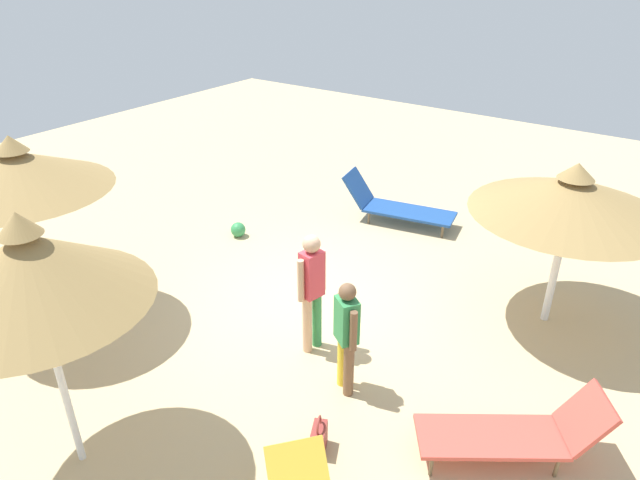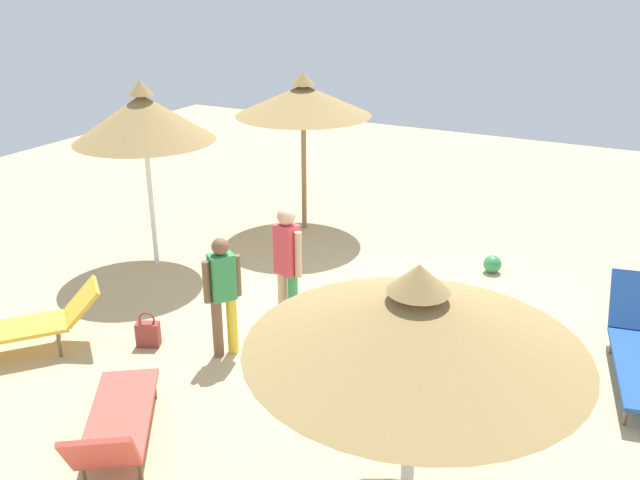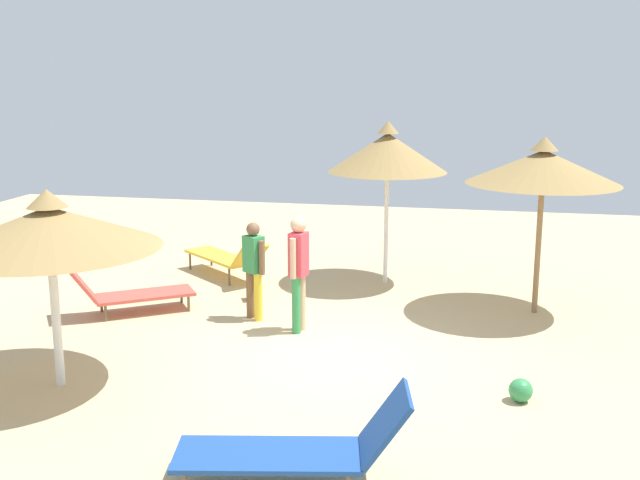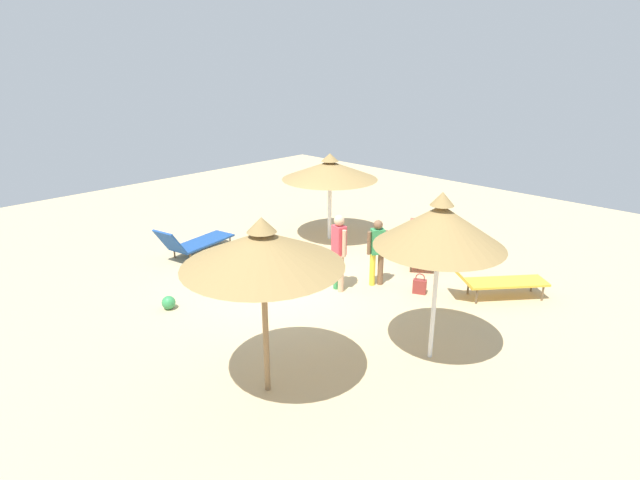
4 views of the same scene
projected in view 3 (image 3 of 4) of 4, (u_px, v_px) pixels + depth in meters
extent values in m
cube|color=tan|center=(324.00, 360.00, 10.49)|extent=(24.00, 24.00, 0.10)
cylinder|color=white|center=(386.00, 221.00, 13.94)|extent=(0.08, 0.08, 2.31)
cone|color=#997A47|center=(388.00, 152.00, 13.67)|extent=(2.14, 2.14, 0.70)
cone|color=#997A47|center=(388.00, 127.00, 13.57)|extent=(0.38, 0.38, 0.22)
cylinder|color=olive|center=(539.00, 239.00, 12.15)|extent=(0.09, 0.09, 2.45)
cone|color=#997A47|center=(543.00, 167.00, 11.91)|extent=(2.38, 2.38, 0.53)
cone|color=#997A47|center=(545.00, 143.00, 11.83)|extent=(0.43, 0.43, 0.22)
cylinder|color=white|center=(55.00, 306.00, 9.33)|extent=(0.11, 0.11, 2.06)
cone|color=#997A47|center=(49.00, 227.00, 9.12)|extent=(2.67, 2.67, 0.51)
cone|color=#997A47|center=(47.00, 198.00, 9.05)|extent=(0.48, 0.48, 0.22)
cube|color=gold|center=(220.00, 257.00, 14.61)|extent=(1.56, 1.70, 0.05)
cylinder|color=brown|center=(190.00, 261.00, 15.07)|extent=(0.04, 0.04, 0.33)
cylinder|color=brown|center=(211.00, 258.00, 15.36)|extent=(0.04, 0.04, 0.33)
cylinder|color=brown|center=(229.00, 276.00, 13.94)|extent=(0.04, 0.04, 0.33)
cylinder|color=brown|center=(251.00, 272.00, 14.23)|extent=(0.04, 0.04, 0.33)
cube|color=gold|center=(250.00, 256.00, 13.74)|extent=(0.71, 0.70, 0.44)
cube|color=#CC4C3F|center=(145.00, 295.00, 12.38)|extent=(1.39, 1.63, 0.05)
cylinder|color=brown|center=(182.00, 295.00, 12.89)|extent=(0.04, 0.04, 0.26)
cylinder|color=brown|center=(189.00, 304.00, 12.43)|extent=(0.04, 0.04, 0.26)
cylinder|color=brown|center=(101.00, 304.00, 12.40)|extent=(0.04, 0.04, 0.26)
cylinder|color=brown|center=(106.00, 313.00, 11.94)|extent=(0.04, 0.04, 0.26)
cube|color=#CC4C3F|center=(82.00, 284.00, 11.96)|extent=(0.73, 0.67, 0.55)
cube|color=#1E478C|center=(268.00, 455.00, 7.24)|extent=(1.02, 1.87, 0.05)
cylinder|color=brown|center=(196.00, 454.00, 7.56)|extent=(0.04, 0.04, 0.25)
cylinder|color=brown|center=(346.00, 455.00, 7.54)|extent=(0.04, 0.04, 0.25)
cube|color=#1E478C|center=(385.00, 423.00, 7.15)|extent=(0.77, 0.59, 0.64)
cylinder|color=yellow|center=(258.00, 297.00, 11.93)|extent=(0.13, 0.13, 0.77)
cylinder|color=brown|center=(250.00, 294.00, 12.06)|extent=(0.13, 0.13, 0.77)
cube|color=#338C4C|center=(253.00, 254.00, 11.85)|extent=(0.35, 0.36, 0.58)
sphere|color=brown|center=(253.00, 229.00, 11.77)|extent=(0.21, 0.21, 0.21)
cylinder|color=brown|center=(262.00, 258.00, 11.72)|extent=(0.09, 0.09, 0.53)
cylinder|color=brown|center=(246.00, 254.00, 12.00)|extent=(0.09, 0.09, 0.53)
cylinder|color=#338C4C|center=(296.00, 305.00, 11.34)|extent=(0.13, 0.13, 0.87)
cylinder|color=tan|center=(301.00, 302.00, 11.50)|extent=(0.13, 0.13, 0.87)
cube|color=#D83F4C|center=(299.00, 254.00, 11.25)|extent=(0.32, 0.27, 0.65)
sphere|color=tan|center=(298.00, 225.00, 11.16)|extent=(0.23, 0.23, 0.23)
cylinder|color=tan|center=(293.00, 259.00, 11.09)|extent=(0.09, 0.09, 0.60)
cylinder|color=tan|center=(304.00, 253.00, 11.43)|extent=(0.09, 0.09, 0.60)
cube|color=maroon|center=(254.00, 291.00, 13.05)|extent=(0.33, 0.26, 0.32)
torus|color=maroon|center=(254.00, 279.00, 13.00)|extent=(0.20, 0.11, 0.21)
sphere|color=#338C4C|center=(521.00, 390.00, 9.03)|extent=(0.28, 0.28, 0.28)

